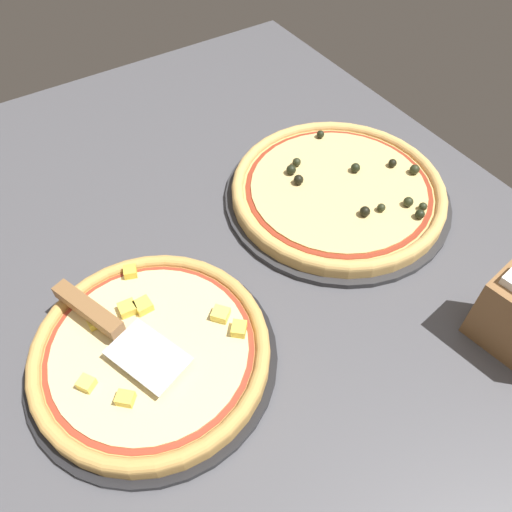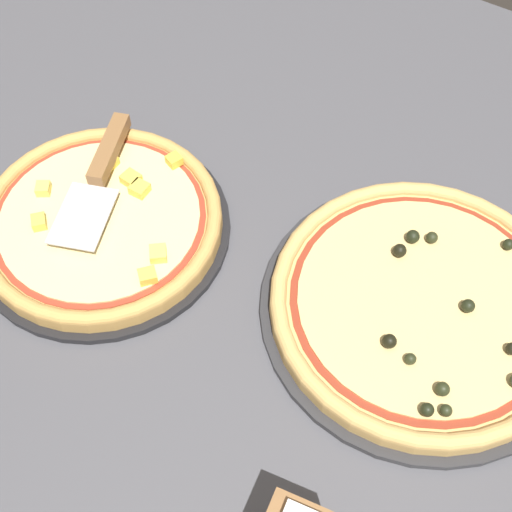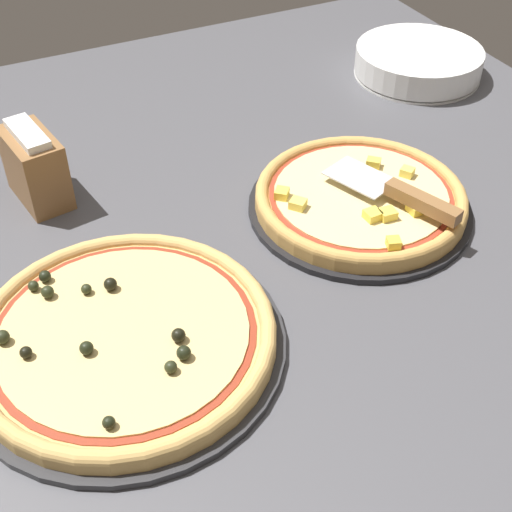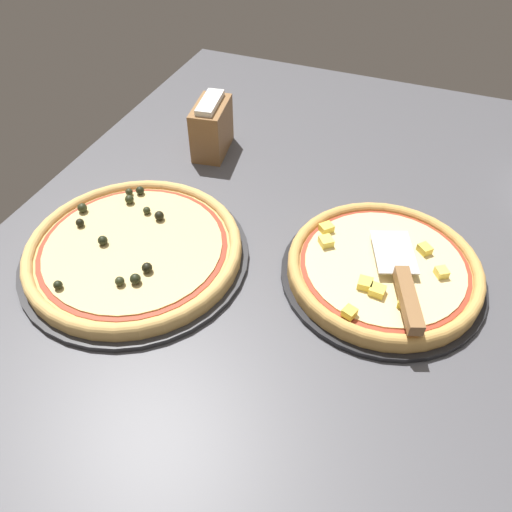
% 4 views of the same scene
% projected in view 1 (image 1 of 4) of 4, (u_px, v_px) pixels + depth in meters
% --- Properties ---
extents(ground_plane, '(1.47, 1.23, 0.04)m').
position_uv_depth(ground_plane, '(204.00, 340.00, 0.72)').
color(ground_plane, '#4C4C51').
extents(pizza_pan_front, '(0.34, 0.34, 0.01)m').
position_uv_depth(pizza_pan_front, '(152.00, 355.00, 0.68)').
color(pizza_pan_front, black).
rests_on(pizza_pan_front, ground_plane).
extents(pizza_front, '(0.32, 0.32, 0.04)m').
position_uv_depth(pizza_front, '(149.00, 348.00, 0.67)').
color(pizza_front, tan).
rests_on(pizza_front, pizza_pan_front).
extents(pizza_pan_back, '(0.39, 0.39, 0.01)m').
position_uv_depth(pizza_pan_back, '(337.00, 197.00, 0.88)').
color(pizza_pan_back, '#2D2D30').
rests_on(pizza_pan_back, ground_plane).
extents(pizza_back, '(0.37, 0.37, 0.04)m').
position_uv_depth(pizza_back, '(338.00, 189.00, 0.87)').
color(pizza_back, '#DBAD60').
rests_on(pizza_back, pizza_pan_back).
extents(serving_spatula, '(0.22, 0.12, 0.02)m').
position_uv_depth(serving_spatula, '(101.00, 319.00, 0.66)').
color(serving_spatula, silver).
rests_on(serving_spatula, pizza_front).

